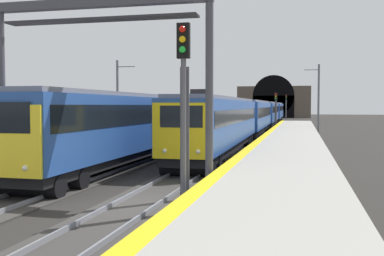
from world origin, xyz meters
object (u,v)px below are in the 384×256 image
railway_signal_mid (276,107)px  railway_signal_far (286,105)px  catenary_mast_far (318,99)px  train_adjacent_platform (171,119)px  catenary_mast_near (118,100)px  train_main_approaching (261,114)px  overhead_signal_gantry (99,47)px  railway_signal_near (184,101)px

railway_signal_mid → railway_signal_far: (42.76, -0.00, 0.40)m
railway_signal_mid → catenary_mast_far: size_ratio=0.65×
train_adjacent_platform → railway_signal_far: (73.29, -6.09, 1.18)m
railway_signal_far → catenary_mast_near: (-66.95, 13.06, 0.35)m
train_main_approaching → overhead_signal_gantry: 44.88m
train_main_approaching → catenary_mast_far: bearing=38.5°
railway_signal_near → overhead_signal_gantry: size_ratio=0.67×
overhead_signal_gantry → railway_signal_far: bearing=-2.5°
railway_signal_near → railway_signal_far: size_ratio=1.00×
train_main_approaching → catenary_mast_far: size_ratio=10.54×
train_main_approaching → catenary_mast_far: (-8.62, -6.97, 1.78)m
catenary_mast_near → train_main_approaching: bearing=-28.1°
train_main_approaching → catenary_mast_near: catenary_mast_near is taller
catenary_mast_near → catenary_mast_far: 22.18m
train_main_approaching → catenary_mast_far: 11.23m
railway_signal_near → railway_signal_far: (93.05, -0.00, 0.01)m
train_adjacent_platform → overhead_signal_gantry: bearing=7.5°
railway_signal_far → catenary_mast_far: size_ratio=0.74×
railway_signal_far → railway_signal_near: bearing=0.0°
overhead_signal_gantry → catenary_mast_far: 37.26m
railway_signal_mid → catenary_mast_far: bearing=24.2°
train_adjacent_platform → catenary_mast_far: bearing=149.4°
overhead_signal_gantry → railway_signal_mid: bearing=-4.7°
train_adjacent_platform → railway_signal_far: size_ratio=6.86×
train_adjacent_platform → catenary_mast_far: catenary_mast_far is taller
railway_signal_near → railway_signal_mid: size_ratio=1.14×
railway_signal_mid → catenary_mast_far: catenary_mast_far is taller
railway_signal_near → overhead_signal_gantry: (2.56, 3.92, 2.04)m
railway_signal_mid → overhead_signal_gantry: bearing=-4.7°
overhead_signal_gantry → catenary_mast_near: 25.31m
railway_signal_far → train_adjacent_platform: bearing=-4.8°
railway_signal_near → railway_signal_far: 93.05m
train_adjacent_platform → railway_signal_mid: bearing=169.1°
train_adjacent_platform → catenary_mast_far: size_ratio=5.09×
train_adjacent_platform → catenary_mast_far: 22.08m
overhead_signal_gantry → catenary_mast_near: catenary_mast_near is taller
railway_signal_far → overhead_signal_gantry: overhead_signal_gantry is taller
railway_signal_near → catenary_mast_far: bearing=172.3°
railway_signal_mid → train_main_approaching: bearing=-30.0°
railway_signal_mid → catenary_mast_near: size_ratio=0.68×
railway_signal_mid → catenary_mast_near: (-24.19, 13.06, 0.75)m
railway_signal_far → catenary_mast_far: bearing=5.5°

